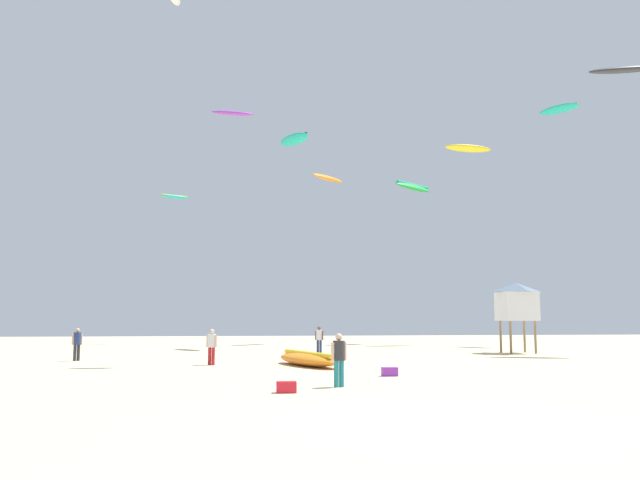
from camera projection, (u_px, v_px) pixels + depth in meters
name	position (u px, v px, depth m)	size (l,w,h in m)	color
ground_plane	(437.00, 421.00, 13.74)	(120.00, 120.00, 0.00)	beige
person_foreground	(339.00, 356.00, 20.43)	(0.51, 0.37, 1.64)	teal
person_midground	(212.00, 344.00, 29.57)	(0.48, 0.36, 1.60)	#B21E23
person_left	(319.00, 337.00, 38.92)	(0.48, 0.36, 1.58)	navy
person_right	(77.00, 342.00, 32.34)	(0.45, 0.36, 1.59)	#2D2D33
kite_grounded_near	(308.00, 359.00, 29.00)	(3.07, 5.40, 0.62)	orange
lifeguard_tower	(517.00, 301.00, 39.38)	(2.30, 2.30, 4.15)	#8C704C
cooler_box	(390.00, 372.00, 24.08)	(0.56, 0.36, 0.32)	purple
gear_bag	(286.00, 387.00, 18.84)	(0.56, 0.36, 0.32)	red
kite_aloft_0	(625.00, 70.00, 40.49)	(4.45, 2.53, 0.73)	#2D2D33
kite_aloft_1	(175.00, 197.00, 54.29)	(2.43, 1.59, 0.28)	#19B29E
kite_aloft_2	(233.00, 113.00, 31.66)	(2.06, 0.76, 0.30)	purple
kite_aloft_3	(328.00, 178.00, 54.62)	(3.49, 3.48, 0.81)	orange
kite_aloft_6	(413.00, 187.00, 54.77)	(4.29, 3.80, 1.06)	green
kite_aloft_7	(294.00, 139.00, 47.62)	(2.47, 3.34, 0.82)	#19B29E
kite_aloft_8	(559.00, 109.00, 52.27)	(2.72, 3.32, 0.67)	#19B29E
kite_aloft_9	(468.00, 148.00, 53.61)	(4.19, 1.83, 0.59)	yellow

